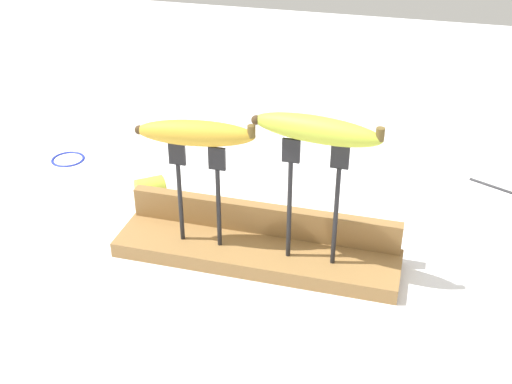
{
  "coord_description": "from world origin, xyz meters",
  "views": [
    {
      "loc": [
        0.22,
        -0.81,
        0.61
      ],
      "look_at": [
        0.0,
        0.0,
        0.13
      ],
      "focal_mm": 45.37,
      "sensor_mm": 36.0,
      "label": 1
    }
  ],
  "objects": [
    {
      "name": "wooden_board",
      "position": [
        0.0,
        0.0,
        0.01
      ],
      "size": [
        0.45,
        0.11,
        0.03
      ],
      "primitive_type": "cube",
      "color": "olive",
      "rests_on": "ground"
    },
    {
      "name": "banana_raised_left",
      "position": [
        -0.09,
        -0.01,
        0.22
      ],
      "size": [
        0.18,
        0.06,
        0.04
      ],
      "color": "gold",
      "rests_on": "fork_stand_left"
    },
    {
      "name": "ground_plane",
      "position": [
        0.0,
        0.0,
        0.0
      ],
      "size": [
        3.0,
        3.0,
        0.0
      ],
      "primitive_type": "plane",
      "color": "silver"
    },
    {
      "name": "banana_raised_right",
      "position": [
        0.09,
        -0.01,
        0.24
      ],
      "size": [
        0.19,
        0.06,
        0.04
      ],
      "color": "#B2C138",
      "rests_on": "fork_stand_right"
    },
    {
      "name": "banana_chunk_near",
      "position": [
        -0.24,
        0.13,
        0.02
      ],
      "size": [
        0.07,
        0.06,
        0.04
      ],
      "color": "#B2C138",
      "rests_on": "ground"
    },
    {
      "name": "fork_stand_right",
      "position": [
        0.09,
        -0.01,
        0.14
      ],
      "size": [
        0.1,
        0.01,
        0.2
      ],
      "color": "black",
      "rests_on": "wooden_board"
    },
    {
      "name": "fork_stand_left",
      "position": [
        -0.09,
        -0.01,
        0.13
      ],
      "size": [
        0.09,
        0.01,
        0.17
      ],
      "color": "black",
      "rests_on": "wooden_board"
    },
    {
      "name": "wire_coil",
      "position": [
        -0.47,
        0.23,
        0.0
      ],
      "size": [
        0.07,
        0.07,
        0.01
      ],
      "primitive_type": "torus",
      "color": "#1E2DA5",
      "rests_on": "ground"
    },
    {
      "name": "board_backstop",
      "position": [
        0.0,
        0.04,
        0.05
      ],
      "size": [
        0.44,
        0.02,
        0.05
      ],
      "primitive_type": "cube",
      "color": "olive",
      "rests_on": "wooden_board"
    }
  ]
}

